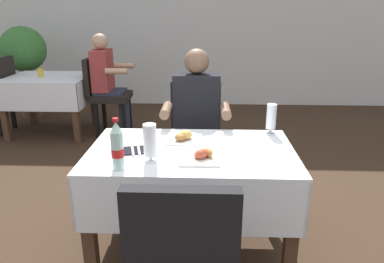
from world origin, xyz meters
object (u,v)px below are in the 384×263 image
(background_table_tumbler, at_px, (41,73))
(plate_near_camera, at_px, (201,156))
(beer_glass_left, at_px, (271,119))
(napkin_cutlery_set, at_px, (136,150))
(background_patron, at_px, (108,79))
(background_chair_right, at_px, (105,91))
(cola_bottle_primary, at_px, (117,147))
(background_dining_table, at_px, (50,91))
(beer_glass_middle, at_px, (150,143))
(seated_diner_far, at_px, (196,121))
(plate_far_diner, at_px, (184,137))
(main_dining_table, at_px, (191,175))
(potted_plant_corner, at_px, (24,55))
(chair_near_camera_side, at_px, (184,260))
(chair_far_diner_seat, at_px, (195,135))

(background_table_tumbler, bearing_deg, plate_near_camera, -50.83)
(beer_glass_left, distance_m, napkin_cutlery_set, 0.93)
(plate_near_camera, relative_size, background_patron, 0.18)
(beer_glass_left, xyz_separation_m, background_chair_right, (-1.71, 2.06, -0.29))
(cola_bottle_primary, xyz_separation_m, background_dining_table, (-1.51, 2.66, -0.30))
(beer_glass_middle, bearing_deg, background_patron, 109.74)
(seated_diner_far, height_order, background_patron, same)
(napkin_cutlery_set, height_order, background_table_tumbler, background_table_tumbler)
(plate_far_diner, xyz_separation_m, beer_glass_middle, (-0.17, -0.34, 0.09))
(main_dining_table, bearing_deg, background_chair_right, 116.55)
(seated_diner_far, distance_m, cola_bottle_primary, 1.04)
(background_chair_right, bearing_deg, potted_plant_corner, 150.75)
(chair_near_camera_side, relative_size, background_chair_right, 1.00)
(cola_bottle_primary, distance_m, background_table_tumbler, 3.05)
(background_chair_right, height_order, potted_plant_corner, potted_plant_corner)
(chair_far_diner_seat, distance_m, napkin_cutlery_set, 0.89)
(chair_far_diner_seat, bearing_deg, napkin_cutlery_set, -112.28)
(plate_near_camera, height_order, napkin_cutlery_set, plate_near_camera)
(seated_diner_far, distance_m, background_dining_table, 2.56)
(plate_near_camera, relative_size, beer_glass_middle, 1.05)
(beer_glass_left, height_order, background_table_tumbler, beer_glass_left)
(beer_glass_middle, relative_size, background_chair_right, 0.22)
(plate_near_camera, xyz_separation_m, beer_glass_left, (0.46, 0.46, 0.08))
(main_dining_table, bearing_deg, napkin_cutlery_set, -173.95)
(potted_plant_corner, bearing_deg, background_patron, -28.39)
(cola_bottle_primary, bearing_deg, chair_near_camera_side, -52.31)
(main_dining_table, relative_size, chair_near_camera_side, 1.28)
(chair_near_camera_side, bearing_deg, background_dining_table, 120.96)
(main_dining_table, relative_size, background_table_tumbler, 11.26)
(chair_near_camera_side, distance_m, background_chair_right, 3.36)
(background_dining_table, height_order, background_table_tumbler, background_table_tumbler)
(beer_glass_middle, distance_m, background_dining_table, 3.07)
(beer_glass_left, height_order, cola_bottle_primary, cola_bottle_primary)
(seated_diner_far, xyz_separation_m, cola_bottle_primary, (-0.39, -0.95, 0.15))
(chair_near_camera_side, bearing_deg, chair_far_diner_seat, 90.00)
(main_dining_table, xyz_separation_m, cola_bottle_primary, (-0.37, -0.29, 0.30))
(background_table_tumbler, bearing_deg, plate_far_diner, -48.85)
(chair_far_diner_seat, relative_size, plate_near_camera, 4.27)
(seated_diner_far, height_order, beer_glass_left, seated_diner_far)
(plate_near_camera, distance_m, beer_glass_middle, 0.30)
(chair_near_camera_side, bearing_deg, napkin_cutlery_set, 114.16)
(background_chair_right, bearing_deg, background_dining_table, 180.00)
(beer_glass_left, height_order, beer_glass_middle, beer_glass_middle)
(chair_far_diner_seat, height_order, background_chair_right, same)
(background_chair_right, distance_m, background_patron, 0.16)
(cola_bottle_primary, bearing_deg, background_dining_table, 119.63)
(plate_far_diner, relative_size, background_dining_table, 0.23)
(background_dining_table, height_order, potted_plant_corner, potted_plant_corner)
(napkin_cutlery_set, bearing_deg, beer_glass_middle, -53.33)
(background_dining_table, xyz_separation_m, background_table_tumbler, (-0.06, -0.05, 0.24))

